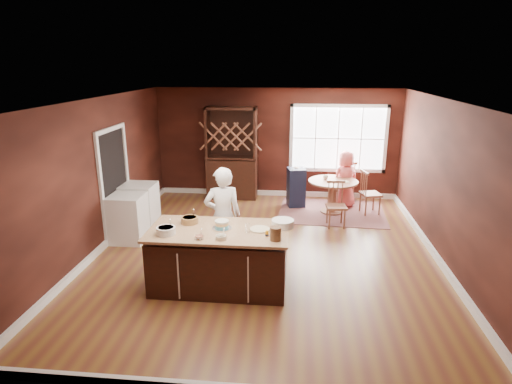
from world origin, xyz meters
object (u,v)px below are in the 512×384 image
(kitchen_island, at_px, (220,259))
(baker, at_px, (223,217))
(dining_table, at_px, (333,190))
(dryer, at_px, (140,207))
(chair_east, at_px, (371,192))
(layer_cake, at_px, (222,224))
(toddler, at_px, (300,173))
(chair_north, at_px, (344,182))
(high_chair, at_px, (296,187))
(hutch, at_px, (232,153))
(seated_woman, at_px, (345,179))
(chair_south, at_px, (336,205))
(washer, at_px, (128,218))

(kitchen_island, relative_size, baker, 1.23)
(dining_table, xyz_separation_m, dryer, (-3.98, -1.38, -0.06))
(chair_east, bearing_deg, dryer, 91.27)
(layer_cake, bearing_deg, toddler, 73.32)
(dryer, bearing_deg, kitchen_island, -46.83)
(chair_north, relative_size, dryer, 1.12)
(high_chair, bearing_deg, hutch, 147.73)
(high_chair, bearing_deg, chair_east, -25.01)
(seated_woman, xyz_separation_m, hutch, (-2.74, 0.48, 0.46))
(baker, bearing_deg, chair_east, -152.51)
(dining_table, xyz_separation_m, seated_woman, (0.31, 0.45, 0.13))
(baker, distance_m, chair_east, 4.01)
(layer_cake, bearing_deg, chair_south, 53.82)
(hutch, bearing_deg, dryer, -123.93)
(toddler, bearing_deg, dryer, -151.84)
(chair_south, height_order, chair_north, chair_north)
(kitchen_island, relative_size, hutch, 0.92)
(chair_east, xyz_separation_m, toddler, (-1.59, 0.34, 0.31))
(baker, relative_size, washer, 1.85)
(chair_south, height_order, high_chair, high_chair)
(layer_cake, bearing_deg, hutch, 96.83)
(baker, relative_size, high_chair, 1.75)
(kitchen_island, height_order, hutch, hutch)
(toddler, distance_m, hutch, 1.80)
(chair_north, distance_m, dryer, 4.81)
(kitchen_island, distance_m, hutch, 4.55)
(hutch, bearing_deg, kitchen_island, -83.72)
(chair_south, bearing_deg, high_chair, 118.18)
(kitchen_island, relative_size, chair_north, 1.98)
(chair_east, bearing_deg, high_chair, 63.24)
(toddler, bearing_deg, kitchen_island, -106.94)
(kitchen_island, height_order, baker, baker)
(chair_north, xyz_separation_m, washer, (-4.30, -2.79, -0.07))
(chair_south, height_order, hutch, hutch)
(dryer, bearing_deg, chair_south, 7.14)
(baker, bearing_deg, layer_cake, 82.05)
(high_chair, relative_size, hutch, 0.43)
(washer, bearing_deg, layer_cake, -35.41)
(seated_woman, xyz_separation_m, dryer, (-4.29, -1.82, -0.20))
(baker, xyz_separation_m, dryer, (-1.96, 1.41, -0.37))
(seated_woman, height_order, washer, seated_woman)
(dining_table, xyz_separation_m, washer, (-3.98, -2.02, -0.08))
(chair_south, xyz_separation_m, washer, (-3.99, -1.14, -0.02))
(high_chair, height_order, toddler, high_chair)
(chair_north, relative_size, washer, 1.16)
(chair_east, relative_size, dryer, 1.07)
(kitchen_island, bearing_deg, seated_woman, 60.61)
(kitchen_island, xyz_separation_m, dryer, (-2.04, 2.17, 0.03))
(chair_east, relative_size, chair_north, 0.96)
(baker, height_order, washer, baker)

